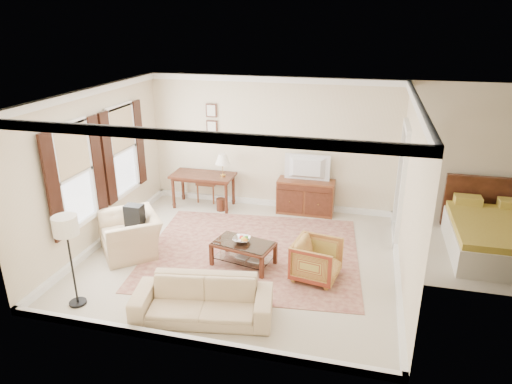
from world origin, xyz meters
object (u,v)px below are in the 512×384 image
at_px(striped_armchair, 317,258).
at_px(tv, 307,160).
at_px(sideboard, 306,197).
at_px(coffee_table, 243,248).
at_px(sofa, 202,294).
at_px(club_armchair, 130,228).
at_px(writing_desk, 203,179).

bearing_deg(striped_armchair, tv, 22.34).
distance_m(sideboard, coffee_table, 2.62).
distance_m(tv, sofa, 4.25).
relative_size(sideboard, club_armchair, 1.10).
bearing_deg(writing_desk, striped_armchair, -40.72).
height_order(tv, sofa, tv).
distance_m(writing_desk, striped_armchair, 3.78).
xyz_separation_m(sideboard, striped_armchair, (0.57, -2.65, -0.01)).
xyz_separation_m(club_armchair, sofa, (1.95, -1.52, -0.10)).
bearing_deg(writing_desk, club_armchair, -102.39).
bearing_deg(club_armchair, tv, 92.52).
xyz_separation_m(writing_desk, striped_armchair, (2.86, -2.46, -0.29)).
height_order(striped_armchair, club_armchair, club_armchair).
relative_size(writing_desk, club_armchair, 1.25).
height_order(writing_desk, striped_armchair, writing_desk).
bearing_deg(coffee_table, striped_armchair, -5.76).
bearing_deg(sideboard, striped_armchair, -77.88).
bearing_deg(sideboard, writing_desk, -175.41).
distance_m(sideboard, sofa, 4.18).
distance_m(striped_armchair, sofa, 2.04).
xyz_separation_m(sideboard, sofa, (-0.87, -4.09, 0.01)).
height_order(coffee_table, club_armchair, club_armchair).
height_order(tv, coffee_table, tv).
xyz_separation_m(tv, coffee_table, (-0.71, -2.50, -0.89)).
distance_m(writing_desk, club_armchair, 2.45).
bearing_deg(club_armchair, striped_armchair, 49.08).
xyz_separation_m(coffee_table, sofa, (-0.16, -1.58, 0.05)).
bearing_deg(writing_desk, coffee_table, -55.80).
xyz_separation_m(sideboard, club_armchair, (-2.82, -2.57, 0.11)).
distance_m(sideboard, tv, 0.84).
relative_size(striped_armchair, club_armchair, 0.66).
bearing_deg(tv, sofa, 77.95).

